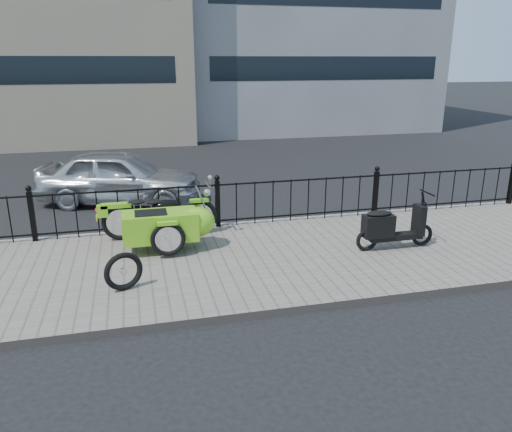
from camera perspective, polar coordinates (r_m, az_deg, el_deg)
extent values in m
plane|color=black|center=(9.11, -2.92, -4.44)|extent=(120.00, 120.00, 0.00)
cube|color=#6B625A|center=(8.64, -2.28, -5.27)|extent=(30.00, 3.80, 0.12)
cube|color=gray|center=(10.42, -4.47, -1.24)|extent=(30.00, 0.10, 0.12)
cylinder|color=black|center=(10.03, -4.46, 3.54)|extent=(14.00, 0.04, 0.04)
cylinder|color=black|center=(10.24, -4.36, -0.53)|extent=(14.00, 0.04, 0.04)
cube|color=black|center=(10.18, -24.20, -0.05)|extent=(0.09, 0.09, 0.96)
sphere|color=black|center=(10.05, -24.58, 2.89)|extent=(0.11, 0.11, 0.11)
cube|color=black|center=(10.13, -4.41, 1.40)|extent=(0.09, 0.09, 0.96)
sphere|color=black|center=(9.99, -4.48, 4.38)|extent=(0.11, 0.11, 0.11)
cube|color=black|center=(11.23, 13.50, 2.57)|extent=(0.09, 0.09, 0.96)
sphere|color=black|center=(11.10, 13.69, 5.26)|extent=(0.11, 0.11, 0.11)
cube|color=black|center=(13.19, 27.17, 3.30)|extent=(0.09, 0.09, 0.96)
cube|color=black|center=(20.80, -27.20, 14.58)|extent=(12.50, 0.06, 1.00)
cube|color=black|center=(22.99, 8.26, 16.37)|extent=(10.50, 0.06, 1.00)
torus|color=black|center=(9.78, -6.45, -0.08)|extent=(0.69, 0.09, 0.69)
torus|color=black|center=(9.71, -15.25, -0.73)|extent=(0.69, 0.09, 0.69)
torus|color=black|center=(8.64, -10.02, -2.65)|extent=(0.60, 0.08, 0.60)
cube|color=gray|center=(9.71, -10.84, -0.29)|extent=(0.34, 0.22, 0.24)
cylinder|color=black|center=(9.73, -10.82, -0.69)|extent=(1.40, 0.04, 0.04)
ellipsoid|color=black|center=(9.65, -10.21, 1.11)|extent=(0.54, 0.29, 0.26)
cylinder|color=silver|center=(9.63, -5.51, 3.51)|extent=(0.03, 0.56, 0.03)
cylinder|color=silver|center=(9.70, -6.16, 1.69)|extent=(0.25, 0.04, 0.59)
sphere|color=silver|center=(9.67, -5.61, 2.70)|extent=(0.15, 0.15, 0.15)
cube|color=#73C51C|center=(9.68, -6.52, 1.78)|extent=(0.36, 0.12, 0.06)
cube|color=#73C51C|center=(9.62, -15.70, 1.17)|extent=(0.55, 0.16, 0.08)
ellipsoid|color=black|center=(9.61, -11.55, 1.59)|extent=(0.31, 0.22, 0.08)
ellipsoid|color=black|center=(9.60, -13.46, 1.57)|extent=(0.31, 0.22, 0.08)
sphere|color=red|center=(9.65, -17.74, 0.68)|extent=(0.07, 0.07, 0.07)
cube|color=yellow|center=(9.80, -17.73, -0.18)|extent=(0.02, 0.14, 0.10)
cube|color=#73C51C|center=(8.96, -10.89, -1.11)|extent=(1.30, 0.62, 0.50)
ellipsoid|color=#73C51C|center=(9.01, -6.77, -0.65)|extent=(0.65, 0.60, 0.54)
cube|color=black|center=(8.89, -11.94, 0.23)|extent=(0.55, 0.43, 0.06)
cube|color=#73C51C|center=(8.55, -10.12, -0.82)|extent=(0.34, 0.11, 0.06)
torus|color=black|center=(9.64, 18.46, -2.05)|extent=(0.41, 0.07, 0.41)
torus|color=black|center=(9.11, 12.56, -2.67)|extent=(0.41, 0.07, 0.41)
cube|color=black|center=(9.36, 15.60, -2.27)|extent=(1.00, 0.22, 0.10)
cube|color=black|center=(9.12, 13.79, -1.11)|extent=(0.55, 0.26, 0.40)
ellipsoid|color=black|center=(9.05, 13.90, 0.28)|extent=(0.47, 0.23, 0.09)
cube|color=black|center=(9.49, 18.11, -0.42)|extent=(0.12, 0.30, 0.55)
cylinder|color=black|center=(9.45, 18.65, 1.35)|extent=(0.16, 0.04, 0.45)
cylinder|color=black|center=(9.42, 18.97, 2.54)|extent=(0.03, 0.44, 0.03)
torus|color=black|center=(7.64, -14.90, -6.14)|extent=(0.58, 0.29, 0.59)
imported|color=silver|center=(12.58, -15.27, 4.32)|extent=(4.17, 2.66, 1.32)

